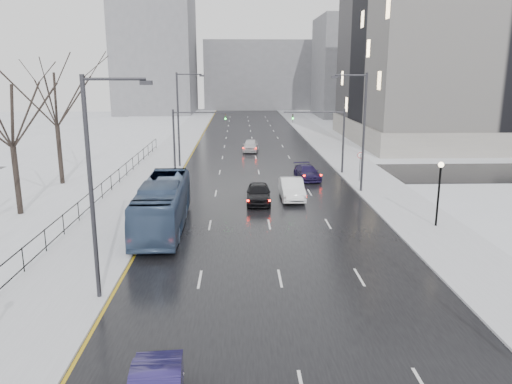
{
  "coord_description": "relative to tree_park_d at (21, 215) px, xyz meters",
  "views": [
    {
      "loc": [
        -1.99,
        -1.14,
        10.12
      ],
      "look_at": [
        -0.92,
        30.2,
        2.5
      ],
      "focal_mm": 35.0,
      "sensor_mm": 36.0,
      "label": 1
    }
  ],
  "objects": [
    {
      "name": "civic_building",
      "position": [
        52.8,
        38.0,
        11.21
      ],
      "size": [
        41.0,
        31.0,
        24.8
      ],
      "color": "gray",
      "rests_on": "ground"
    },
    {
      "name": "lamppost_r_mid",
      "position": [
        28.8,
        -4.0,
        2.94
      ],
      "size": [
        0.36,
        0.36,
        4.28
      ],
      "color": "black",
      "rests_on": "sidewalk_right"
    },
    {
      "name": "sedan_right_far",
      "position": [
        22.3,
        11.39,
        0.71
      ],
      "size": [
        2.49,
        4.83,
        1.34
      ],
      "primitive_type": "imported",
      "rotation": [
        0.0,
        0.0,
        0.14
      ],
      "color": "#1D153F",
      "rests_on": "road"
    },
    {
      "name": "bldg_far_center",
      "position": [
        21.8,
        106.0,
        9.0
      ],
      "size": [
        30.0,
        18.0,
        18.0
      ],
      "primitive_type": "cube",
      "color": "slate",
      "rests_on": "ground"
    },
    {
      "name": "iron_fence",
      "position": [
        4.8,
        -4.0,
        0.91
      ],
      "size": [
        0.06,
        70.0,
        1.3
      ],
      "color": "black",
      "rests_on": "sidewalk_left"
    },
    {
      "name": "sidewalk_left",
      "position": [
        7.3,
        26.0,
        0.08
      ],
      "size": [
        5.0,
        150.0,
        0.16
      ],
      "primitive_type": "cube",
      "color": "silver",
      "rests_on": "ground"
    },
    {
      "name": "sedan_center_far",
      "position": [
        17.3,
        28.53,
        0.83
      ],
      "size": [
        2.3,
        4.81,
        1.59
      ],
      "primitive_type": "imported",
      "rotation": [
        0.0,
        0.0,
        -0.09
      ],
      "color": "silver",
      "rests_on": "road"
    },
    {
      "name": "mast_signal_left",
      "position": [
        10.47,
        14.0,
        4.11
      ],
      "size": [
        6.1,
        0.33,
        6.5
      ],
      "color": "#2D2D33",
      "rests_on": "ground"
    },
    {
      "name": "streetlight_l_near",
      "position": [
        9.63,
        -14.0,
        5.62
      ],
      "size": [
        2.95,
        0.25,
        10.0
      ],
      "color": "#2D2D33",
      "rests_on": "ground"
    },
    {
      "name": "no_uturn_sign",
      "position": [
        27.0,
        10.0,
        2.3
      ],
      "size": [
        0.6,
        0.06,
        2.7
      ],
      "color": "#2D2D33",
      "rests_on": "sidewalk_right"
    },
    {
      "name": "park_strip",
      "position": [
        -2.2,
        26.0,
        0.06
      ],
      "size": [
        14.0,
        150.0,
        0.12
      ],
      "primitive_type": "cube",
      "color": "white",
      "rests_on": "ground"
    },
    {
      "name": "bldg_far_left",
      "position": [
        -4.2,
        91.0,
        14.0
      ],
      "size": [
        18.0,
        22.0,
        28.0
      ],
      "primitive_type": "cube",
      "color": "slate",
      "rests_on": "ground"
    },
    {
      "name": "sedan_center_near",
      "position": [
        17.3,
        2.72,
        0.83
      ],
      "size": [
        1.99,
        4.67,
        1.57
      ],
      "primitive_type": "imported",
      "rotation": [
        0.0,
        0.0,
        -0.03
      ],
      "color": "black",
      "rests_on": "road"
    },
    {
      "name": "streetlight_r_mid",
      "position": [
        25.97,
        6.0,
        5.62
      ],
      "size": [
        2.95,
        0.25,
        10.0
      ],
      "color": "#2D2D33",
      "rests_on": "ground"
    },
    {
      "name": "sidewalk_right",
      "position": [
        28.3,
        26.0,
        0.08
      ],
      "size": [
        5.0,
        150.0,
        0.16
      ],
      "primitive_type": "cube",
      "color": "silver",
      "rests_on": "ground"
    },
    {
      "name": "streetlight_l_far",
      "position": [
        9.63,
        18.0,
        5.62
      ],
      "size": [
        2.95,
        0.25,
        10.0
      ],
      "color": "#2D2D33",
      "rests_on": "ground"
    },
    {
      "name": "sedan_right_near",
      "position": [
        20.03,
        3.92,
        0.88
      ],
      "size": [
        1.81,
        5.09,
        1.67
      ],
      "primitive_type": "imported",
      "rotation": [
        0.0,
        0.0,
        0.01
      ],
      "color": "white",
      "rests_on": "road"
    },
    {
      "name": "cross_road",
      "position": [
        17.8,
        14.0,
        0.02
      ],
      "size": [
        130.0,
        10.0,
        0.04
      ],
      "primitive_type": "cube",
      "color": "black",
      "rests_on": "ground"
    },
    {
      "name": "bus",
      "position": [
        10.8,
        -3.57,
        1.64
      ],
      "size": [
        2.92,
        11.51,
        3.19
      ],
      "primitive_type": "imported",
      "rotation": [
        0.0,
        0.0,
        0.02
      ],
      "color": "#394E6E",
      "rests_on": "road"
    },
    {
      "name": "tree_park_d",
      "position": [
        0.0,
        0.0,
        0.0
      ],
      "size": [
        8.75,
        8.75,
        12.5
      ],
      "primitive_type": null,
      "color": "black",
      "rests_on": "ground"
    },
    {
      "name": "tree_park_e",
      "position": [
        -0.4,
        10.0,
        0.0
      ],
      "size": [
        9.45,
        9.45,
        13.5
      ],
      "primitive_type": null,
      "color": "black",
      "rests_on": "ground"
    },
    {
      "name": "mast_signal_right",
      "position": [
        25.13,
        14.0,
        4.11
      ],
      "size": [
        6.1,
        0.33,
        6.5
      ],
      "color": "#2D2D33",
      "rests_on": "ground"
    },
    {
      "name": "bldg_far_right",
      "position": [
        45.8,
        81.0,
        11.0
      ],
      "size": [
        24.0,
        20.0,
        22.0
      ],
      "primitive_type": "cube",
      "color": "slate",
      "rests_on": "ground"
    },
    {
      "name": "road",
      "position": [
        17.8,
        26.0,
        0.02
      ],
      "size": [
        16.0,
        150.0,
        0.04
      ],
      "primitive_type": "cube",
      "color": "black",
      "rests_on": "ground"
    }
  ]
}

